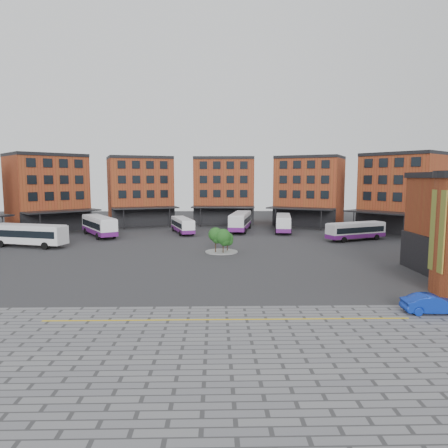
{
  "coord_description": "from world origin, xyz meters",
  "views": [
    {
      "loc": [
        1.2,
        -41.25,
        9.98
      ],
      "look_at": [
        2.31,
        10.61,
        4.0
      ],
      "focal_mm": 32.0,
      "sensor_mm": 36.0,
      "label": 1
    }
  ],
  "objects_px": {
    "bus_b": "(99,226)",
    "bus_e": "(283,223)",
    "bus_d": "(240,221)",
    "blue_car": "(432,304)",
    "tree_island": "(222,238)",
    "bus_c": "(183,225)",
    "bus_f": "(356,231)",
    "bus_a": "(28,234)"
  },
  "relations": [
    {
      "from": "bus_a",
      "to": "bus_f",
      "type": "xyz_separation_m",
      "value": [
        49.75,
        5.09,
        -0.37
      ]
    },
    {
      "from": "bus_a",
      "to": "bus_b",
      "type": "relative_size",
      "value": 1.0
    },
    {
      "from": "blue_car",
      "to": "bus_a",
      "type": "bearing_deg",
      "value": 57.72
    },
    {
      "from": "bus_c",
      "to": "bus_f",
      "type": "xyz_separation_m",
      "value": [
        28.54,
        -8.88,
        0.06
      ]
    },
    {
      "from": "bus_e",
      "to": "bus_f",
      "type": "distance_m",
      "value": 14.33
    },
    {
      "from": "bus_b",
      "to": "blue_car",
      "type": "bearing_deg",
      "value": -79.65
    },
    {
      "from": "bus_b",
      "to": "bus_e",
      "type": "bearing_deg",
      "value": -23.28
    },
    {
      "from": "bus_a",
      "to": "bus_f",
      "type": "height_order",
      "value": "bus_a"
    },
    {
      "from": "bus_b",
      "to": "blue_car",
      "type": "relative_size",
      "value": 2.75
    },
    {
      "from": "tree_island",
      "to": "bus_c",
      "type": "distance_m",
      "value": 20.37
    },
    {
      "from": "tree_island",
      "to": "bus_d",
      "type": "xyz_separation_m",
      "value": [
        3.84,
        22.07,
        -0.07
      ]
    },
    {
      "from": "bus_c",
      "to": "bus_f",
      "type": "relative_size",
      "value": 0.97
    },
    {
      "from": "bus_c",
      "to": "bus_f",
      "type": "bearing_deg",
      "value": -34.2
    },
    {
      "from": "bus_b",
      "to": "bus_d",
      "type": "height_order",
      "value": "bus_d"
    },
    {
      "from": "tree_island",
      "to": "bus_a",
      "type": "height_order",
      "value": "tree_island"
    },
    {
      "from": "bus_d",
      "to": "blue_car",
      "type": "height_order",
      "value": "bus_d"
    },
    {
      "from": "bus_b",
      "to": "bus_d",
      "type": "distance_m",
      "value": 25.54
    },
    {
      "from": "bus_e",
      "to": "blue_car",
      "type": "height_order",
      "value": "bus_e"
    },
    {
      "from": "tree_island",
      "to": "bus_b",
      "type": "relative_size",
      "value": 0.37
    },
    {
      "from": "bus_a",
      "to": "bus_b",
      "type": "distance_m",
      "value": 12.81
    },
    {
      "from": "bus_d",
      "to": "bus_c",
      "type": "bearing_deg",
      "value": -153.98
    },
    {
      "from": "tree_island",
      "to": "bus_a",
      "type": "relative_size",
      "value": 0.37
    },
    {
      "from": "bus_c",
      "to": "bus_b",
      "type": "bearing_deg",
      "value": 176.37
    },
    {
      "from": "bus_d",
      "to": "blue_car",
      "type": "relative_size",
      "value": 2.94
    },
    {
      "from": "bus_c",
      "to": "bus_e",
      "type": "height_order",
      "value": "bus_e"
    },
    {
      "from": "bus_b",
      "to": "bus_e",
      "type": "distance_m",
      "value": 33.02
    },
    {
      "from": "bus_a",
      "to": "bus_c",
      "type": "xyz_separation_m",
      "value": [
        21.22,
        13.97,
        -0.43
      ]
    },
    {
      "from": "bus_c",
      "to": "bus_e",
      "type": "distance_m",
      "value": 18.64
    },
    {
      "from": "tree_island",
      "to": "bus_b",
      "type": "height_order",
      "value": "tree_island"
    },
    {
      "from": "bus_d",
      "to": "bus_f",
      "type": "height_order",
      "value": "bus_d"
    },
    {
      "from": "bus_e",
      "to": "tree_island",
      "type": "bearing_deg",
      "value": -110.57
    },
    {
      "from": "bus_c",
      "to": "blue_car",
      "type": "relative_size",
      "value": 2.37
    },
    {
      "from": "bus_d",
      "to": "bus_f",
      "type": "relative_size",
      "value": 1.21
    },
    {
      "from": "bus_f",
      "to": "bus_c",
      "type": "bearing_deg",
      "value": -129.43
    },
    {
      "from": "tree_island",
      "to": "bus_c",
      "type": "bearing_deg",
      "value": 109.62
    },
    {
      "from": "bus_a",
      "to": "blue_car",
      "type": "bearing_deg",
      "value": -108.87
    },
    {
      "from": "tree_island",
      "to": "bus_f",
      "type": "distance_m",
      "value": 24.02
    },
    {
      "from": "bus_d",
      "to": "blue_car",
      "type": "distance_m",
      "value": 47.86
    },
    {
      "from": "bus_f",
      "to": "blue_car",
      "type": "bearing_deg",
      "value": -32.74
    },
    {
      "from": "tree_island",
      "to": "bus_e",
      "type": "height_order",
      "value": "tree_island"
    },
    {
      "from": "bus_a",
      "to": "bus_b",
      "type": "height_order",
      "value": "bus_b"
    },
    {
      "from": "tree_island",
      "to": "blue_car",
      "type": "height_order",
      "value": "tree_island"
    }
  ]
}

